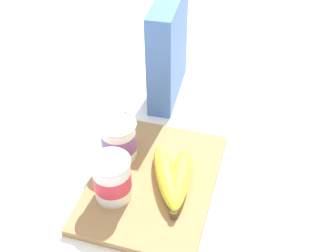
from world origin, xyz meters
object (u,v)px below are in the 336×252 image
cutting_board (153,182)px  banana_bunch (173,177)px  yogurt_cup_front (112,179)px  cereal_box (168,49)px  yogurt_cup_back (119,140)px

cutting_board → banana_bunch: size_ratio=1.90×
cutting_board → yogurt_cup_front: (-0.06, 0.06, 0.05)m
yogurt_cup_front → cereal_box: bearing=-0.4°
cutting_board → yogurt_cup_back: bearing=62.0°
yogurt_cup_back → banana_bunch: size_ratio=0.51×
yogurt_cup_back → cereal_box: bearing=-6.6°
cutting_board → yogurt_cup_back: (0.05, 0.09, 0.05)m
yogurt_cup_front → yogurt_cup_back: bearing=14.7°
banana_bunch → cutting_board: bearing=88.5°
yogurt_cup_back → yogurt_cup_front: bearing=-165.3°
cutting_board → cereal_box: cereal_box is taller
cutting_board → banana_bunch: bearing=-91.5°
cutting_board → yogurt_cup_front: bearing=134.0°
cutting_board → yogurt_cup_back: size_ratio=3.76×
yogurt_cup_front → yogurt_cup_back: (0.11, 0.03, -0.00)m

